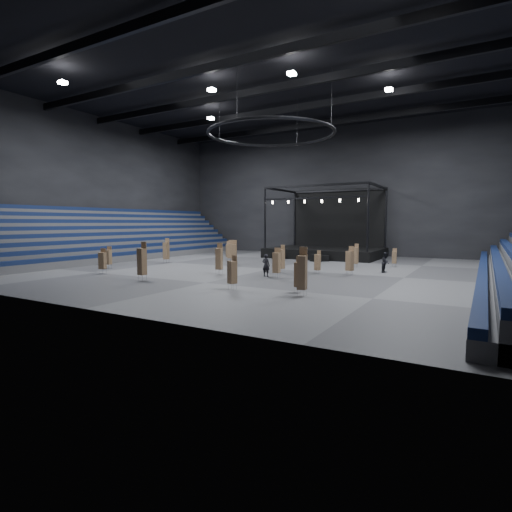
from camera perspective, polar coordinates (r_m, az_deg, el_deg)
The scene contains 32 objects.
floor at distance 39.20m, azimuth 2.09°, elevation -1.86°, with size 50.00×50.00×0.00m, color #4F4F52.
ceiling at distance 41.20m, azimuth 2.17°, elevation 23.86°, with size 50.00×42.00×0.20m, color black.
wall_back at distance 58.50m, azimuth 11.92°, elevation 9.06°, with size 50.00×0.20×18.00m, color black.
wall_front at distance 23.06m, azimuth -24.09°, elevation 15.54°, with size 50.00×0.20×18.00m, color black.
wall_left at distance 55.43m, azimuth -21.68°, elevation 9.07°, with size 0.20×42.00×18.00m, color black.
bleachers_left at distance 53.72m, azimuth -20.08°, elevation 1.50°, with size 7.20×40.00×6.40m.
stage at distance 53.92m, azimuth 10.20°, elevation 1.43°, with size 14.00×10.00×9.20m.
truss_ring at distance 39.85m, azimuth 2.15°, elevation 17.05°, with size 12.30×12.30×5.15m.
roof_girders at distance 40.95m, azimuth 2.17°, elevation 22.80°, with size 49.00×30.35×0.70m.
floodlights at distance 37.45m, azimuth -0.95°, elevation 23.58°, with size 28.60×16.60×0.25m.
flight_case_left at distance 49.66m, azimuth 3.13°, elevation 0.05°, with size 1.32×0.66×0.88m, color black.
flight_case_mid at distance 47.04m, azimuth 8.51°, elevation -0.27°, with size 1.28×0.64×0.86m, color black.
flight_case_right at distance 47.55m, azimuth 9.73°, elevation -0.32°, with size 1.06×0.53×0.71m, color black.
chair_stack_0 at distance 32.45m, azimuth -15.97°, elevation -0.68°, with size 0.56×0.56×3.05m.
chair_stack_1 at distance 25.93m, azimuth 6.10°, elevation -2.56°, with size 0.53×0.53×2.37m.
chair_stack_2 at distance 24.61m, azimuth 6.61°, elevation -2.24°, with size 0.58×0.58×3.05m.
chair_stack_3 at distance 41.83m, azimuth 14.05°, elevation 0.10°, with size 0.51×0.51×2.40m.
chair_stack_4 at distance 35.10m, azimuth 13.25°, elevation -0.61°, with size 0.66×0.66×2.52m.
chair_stack_5 at distance 36.08m, azimuth 3.66°, elevation -0.37°, with size 0.57×0.57×2.54m.
chair_stack_6 at distance 45.88m, azimuth -12.70°, elevation 0.80°, with size 0.56×0.56×2.79m.
chair_stack_7 at distance 32.74m, azimuth 2.95°, elevation -0.88°, with size 0.57×0.57×2.48m.
chair_stack_8 at distance 35.21m, azimuth -5.30°, elevation -0.33°, with size 0.61×0.61×2.75m.
chair_stack_9 at distance 37.99m, azimuth -21.09°, elevation -0.56°, with size 0.67×0.67×2.25m.
chair_stack_10 at distance 46.98m, azimuth -3.76°, elevation 0.79°, with size 0.51×0.51×2.49m.
chair_stack_11 at distance 42.77m, azimuth -3.15°, elevation 0.54°, with size 0.65×0.65×2.67m.
chair_stack_12 at distance 41.79m, azimuth -20.36°, elevation -0.11°, with size 0.63×0.63×2.21m.
chair_stack_13 at distance 43.33m, azimuth 19.16°, elevation -0.13°, with size 0.48×0.48×1.91m.
chair_stack_14 at distance 35.59m, azimuth 8.79°, elevation -0.82°, with size 0.54×0.54×2.10m.
chair_stack_15 at distance 48.64m, azimuth -4.02°, elevation 0.81°, with size 0.54×0.54×2.27m.
chair_stack_16 at distance 27.07m, azimuth -3.39°, elevation -2.24°, with size 0.65×0.65×2.33m.
man_center at distance 33.62m, azimuth 1.44°, elevation -1.33°, with size 0.70×0.46×1.91m, color black.
crew_member at distance 38.08m, azimuth 18.03°, elevation -0.87°, with size 0.91×0.71×1.87m, color black.
Camera 1 is at (18.22, -34.42, 4.54)m, focal length 28.00 mm.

